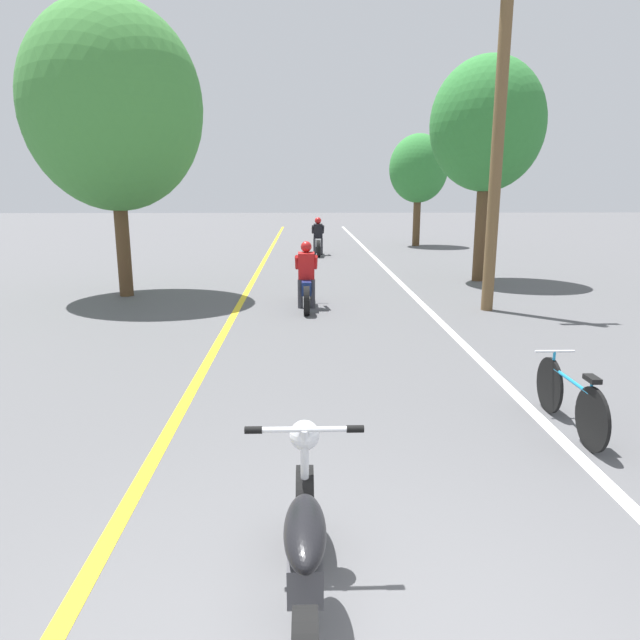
# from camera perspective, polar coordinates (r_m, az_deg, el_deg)

# --- Properties ---
(lane_stripe_center) EXTENTS (0.14, 48.00, 0.01)m
(lane_stripe_center) POSITION_cam_1_polar(r_m,az_deg,el_deg) (15.11, -6.99, 3.45)
(lane_stripe_center) COLOR yellow
(lane_stripe_center) RESTS_ON ground
(lane_stripe_edge) EXTENTS (0.14, 48.00, 0.01)m
(lane_stripe_edge) POSITION_cam_1_polar(r_m,az_deg,el_deg) (15.27, 8.24, 3.50)
(lane_stripe_edge) COLOR white
(lane_stripe_edge) RESTS_ON ground
(utility_pole) EXTENTS (1.10, 0.24, 6.68)m
(utility_pole) POSITION_cam_1_polar(r_m,az_deg,el_deg) (12.26, 17.37, 16.86)
(utility_pole) COLOR brown
(utility_pole) RESTS_ON ground
(roadside_tree_right_near) EXTENTS (2.99, 2.70, 5.85)m
(roadside_tree_right_near) POSITION_cam_1_polar(r_m,az_deg,el_deg) (16.34, 16.38, 18.15)
(roadside_tree_right_near) COLOR #513A23
(roadside_tree_right_near) RESTS_ON ground
(roadside_tree_right_far) EXTENTS (2.55, 2.30, 4.83)m
(roadside_tree_right_far) POSITION_cam_1_polar(r_m,az_deg,el_deg) (26.03, 9.82, 14.64)
(roadside_tree_right_far) COLOR #513A23
(roadside_tree_right_far) RESTS_ON ground
(roadside_tree_left) EXTENTS (3.96, 3.57, 6.54)m
(roadside_tree_left) POSITION_cam_1_polar(r_m,az_deg,el_deg) (14.25, -20.03, 19.36)
(roadside_tree_left) COLOR #513A23
(roadside_tree_left) RESTS_ON ground
(motorcycle_foreground) EXTENTS (0.76, 2.01, 1.01)m
(motorcycle_foreground) POSITION_cam_1_polar(r_m,az_deg,el_deg) (3.54, -1.50, -22.47)
(motorcycle_foreground) COLOR black
(motorcycle_foreground) RESTS_ON ground
(motorcycle_rider_lead) EXTENTS (0.50, 2.06, 1.41)m
(motorcycle_rider_lead) POSITION_cam_1_polar(r_m,az_deg,el_deg) (12.11, -1.37, 3.73)
(motorcycle_rider_lead) COLOR black
(motorcycle_rider_lead) RESTS_ON ground
(motorcycle_rider_far) EXTENTS (0.50, 2.09, 1.43)m
(motorcycle_rider_far) POSITION_cam_1_polar(r_m,az_deg,el_deg) (22.06, -0.20, 7.93)
(motorcycle_rider_far) COLOR black
(motorcycle_rider_far) RESTS_ON ground
(bicycle_parked) EXTENTS (0.44, 1.61, 0.74)m
(bicycle_parked) POSITION_cam_1_polar(r_m,az_deg,el_deg) (6.54, 23.70, -7.20)
(bicycle_parked) COLOR black
(bicycle_parked) RESTS_ON ground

